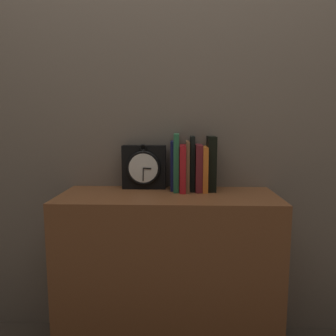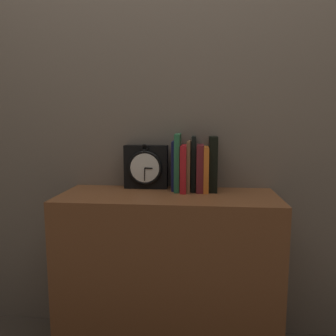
{
  "view_description": "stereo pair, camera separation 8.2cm",
  "coord_description": "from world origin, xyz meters",
  "views": [
    {
      "loc": [
        0.05,
        -1.35,
        1.02
      ],
      "look_at": [
        0.0,
        0.0,
        0.83
      ],
      "focal_mm": 35.0,
      "sensor_mm": 36.0,
      "label": 1
    },
    {
      "loc": [
        0.13,
        -1.34,
        1.02
      ],
      "look_at": [
        0.0,
        0.0,
        0.83
      ],
      "focal_mm": 35.0,
      "sensor_mm": 36.0,
      "label": 2
    }
  ],
  "objects": [
    {
      "name": "wall_back",
      "position": [
        0.0,
        0.2,
        1.3
      ],
      "size": [
        6.0,
        0.05,
        2.6
      ],
      "color": "#756656",
      "rests_on": "ground_plane"
    },
    {
      "name": "bookshelf",
      "position": [
        0.0,
        0.0,
        0.36
      ],
      "size": [
        0.92,
        0.36,
        0.72
      ],
      "color": "brown",
      "rests_on": "ground_plane"
    },
    {
      "name": "clock",
      "position": [
        -0.11,
        0.13,
        0.82
      ],
      "size": [
        0.2,
        0.08,
        0.21
      ],
      "color": "black",
      "rests_on": "bookshelf"
    },
    {
      "name": "book_slot0_navy",
      "position": [
        0.02,
        0.11,
        0.83
      ],
      "size": [
        0.01,
        0.11,
        0.22
      ],
      "color": "#181B4C",
      "rests_on": "bookshelf"
    },
    {
      "name": "book_slot1_green",
      "position": [
        0.03,
        0.1,
        0.84
      ],
      "size": [
        0.02,
        0.14,
        0.25
      ],
      "color": "#286B41",
      "rests_on": "bookshelf"
    },
    {
      "name": "book_slot2_red",
      "position": [
        0.06,
        0.09,
        0.82
      ],
      "size": [
        0.03,
        0.16,
        0.2
      ],
      "color": "red",
      "rests_on": "bookshelf"
    },
    {
      "name": "book_slot3_brown",
      "position": [
        0.08,
        0.09,
        0.83
      ],
      "size": [
        0.02,
        0.15,
        0.22
      ],
      "color": "brown",
      "rests_on": "bookshelf"
    },
    {
      "name": "book_slot4_black",
      "position": [
        0.11,
        0.11,
        0.84
      ],
      "size": [
        0.02,
        0.12,
        0.24
      ],
      "color": "black",
      "rests_on": "bookshelf"
    },
    {
      "name": "book_slot5_maroon",
      "position": [
        0.13,
        0.1,
        0.82
      ],
      "size": [
        0.03,
        0.14,
        0.2
      ],
      "color": "maroon",
      "rests_on": "bookshelf"
    },
    {
      "name": "book_slot6_orange",
      "position": [
        0.16,
        0.1,
        0.82
      ],
      "size": [
        0.02,
        0.15,
        0.2
      ],
      "color": "orange",
      "rests_on": "bookshelf"
    },
    {
      "name": "book_slot7_black",
      "position": [
        0.19,
        0.1,
        0.84
      ],
      "size": [
        0.04,
        0.13,
        0.24
      ],
      "color": "black",
      "rests_on": "bookshelf"
    }
  ]
}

